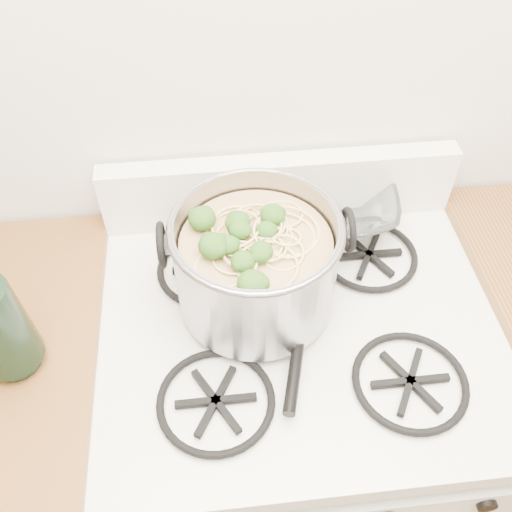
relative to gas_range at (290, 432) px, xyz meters
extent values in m
plane|color=silver|center=(0.00, 0.34, 0.91)|extent=(3.60, 0.00, 3.60)
cube|color=white|center=(0.00, 0.00, -0.03)|extent=(0.76, 0.65, 0.81)
cube|color=white|center=(0.00, 0.00, 0.44)|extent=(0.76, 0.65, 0.04)
cube|color=black|center=(0.00, 0.00, 0.48)|extent=(0.60, 0.56, 0.02)
cylinder|color=black|center=(0.10, -0.32, 0.34)|extent=(0.04, 0.03, 0.04)
cylinder|color=black|center=(0.28, -0.32, 0.34)|extent=(0.04, 0.03, 0.04)
cube|color=silver|center=(-0.51, 0.00, 0.00)|extent=(0.25, 0.65, 0.88)
cube|color=#593115|center=(-0.51, 0.00, 0.46)|extent=(0.25, 0.65, 0.04)
cylinder|color=gray|center=(-0.08, 0.06, 0.59)|extent=(0.29, 0.29, 0.20)
torus|color=gray|center=(-0.08, 0.06, 0.68)|extent=(0.31, 0.31, 0.01)
torus|color=black|center=(-0.24, 0.06, 0.65)|extent=(0.01, 0.08, 0.08)
torus|color=black|center=(0.08, 0.06, 0.65)|extent=(0.01, 0.08, 0.08)
cylinder|color=#A7804E|center=(-0.08, 0.06, 0.57)|extent=(0.27, 0.27, 0.16)
sphere|color=#2B5617|center=(-0.08, 0.06, 0.66)|extent=(0.04, 0.04, 0.04)
sphere|color=#2B5617|center=(-0.08, 0.06, 0.66)|extent=(0.04, 0.04, 0.04)
sphere|color=#2B5617|center=(-0.08, 0.06, 0.66)|extent=(0.04, 0.04, 0.04)
sphere|color=#2B5617|center=(-0.08, 0.06, 0.66)|extent=(0.04, 0.04, 0.04)
sphere|color=#2B5617|center=(-0.08, 0.06, 0.66)|extent=(0.04, 0.04, 0.04)
sphere|color=#2B5617|center=(-0.08, 0.06, 0.66)|extent=(0.04, 0.04, 0.04)
sphere|color=#2B5617|center=(-0.08, 0.06, 0.66)|extent=(0.04, 0.04, 0.04)
sphere|color=#2B5617|center=(-0.08, 0.06, 0.66)|extent=(0.04, 0.04, 0.04)
sphere|color=#2B5617|center=(-0.08, 0.06, 0.66)|extent=(0.04, 0.04, 0.04)
sphere|color=#2B5617|center=(-0.08, 0.06, 0.66)|extent=(0.04, 0.04, 0.04)
sphere|color=#2B5617|center=(-0.08, 0.06, 0.66)|extent=(0.04, 0.04, 0.04)
sphere|color=#2B5617|center=(-0.08, 0.06, 0.66)|extent=(0.04, 0.04, 0.04)
imported|color=white|center=(0.10, 0.28, 0.50)|extent=(0.12, 0.12, 0.03)
camera|label=1|loc=(-0.15, -0.61, 1.36)|focal=40.00mm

